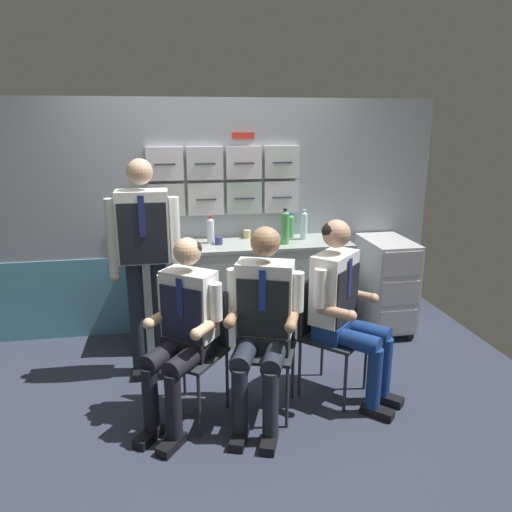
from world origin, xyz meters
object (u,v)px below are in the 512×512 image
object	(u,v)px
service_trolley	(385,282)
coffee_cup_spare	(187,246)
crew_member_standing	(145,251)
crew_member_right	(263,316)
folding_chair_right	(267,333)
crew_member_by_counter	(344,302)
folding_chair_by_counter	(323,323)
folding_chair_left	(197,338)
water_bottle_tall	(290,226)
crew_member_left	(183,326)

from	to	relation	value
service_trolley	coffee_cup_spare	size ratio (longest dim) A/B	12.29
service_trolley	crew_member_standing	distance (m)	2.28
coffee_cup_spare	crew_member_right	bearing A→B (deg)	-68.61
folding_chair_right	crew_member_by_counter	bearing A→B (deg)	-0.73
crew_member_right	folding_chair_by_counter	world-z (taller)	crew_member_right
crew_member_right	crew_member_by_counter	distance (m)	0.62
crew_member_standing	crew_member_by_counter	bearing A→B (deg)	-23.04
folding_chair_left	coffee_cup_spare	xyz separation A→B (m)	(-0.02, 0.97, 0.40)
service_trolley	crew_member_standing	xyz separation A→B (m)	(-2.17, -0.46, 0.54)
folding_chair_right	crew_member_right	size ratio (longest dim) A/B	0.66
folding_chair_left	crew_member_right	bearing A→B (deg)	-21.00
crew_member_standing	coffee_cup_spare	size ratio (longest dim) A/B	23.42
folding_chair_by_counter	water_bottle_tall	bearing A→B (deg)	88.16
crew_member_left	folding_chair_by_counter	xyz separation A→B (m)	(1.01, 0.22, -0.15)
folding_chair_left	water_bottle_tall	size ratio (longest dim) A/B	3.67
crew_member_right	folding_chair_by_counter	distance (m)	0.59
crew_member_left	folding_chair_by_counter	distance (m)	1.05
water_bottle_tall	crew_member_left	bearing A→B (deg)	-127.09
crew_member_by_counter	water_bottle_tall	bearing A→B (deg)	93.38
crew_member_left	crew_member_standing	distance (m)	0.81
service_trolley	crew_member_by_counter	distance (m)	1.34
folding_chair_by_counter	coffee_cup_spare	bearing A→B (deg)	136.90
folding_chair_left	folding_chair_by_counter	world-z (taller)	same
water_bottle_tall	coffee_cup_spare	xyz separation A→B (m)	(-0.97, -0.29, -0.08)
folding_chair_by_counter	water_bottle_tall	xyz separation A→B (m)	(0.04, 1.17, 0.47)
service_trolley	folding_chair_left	world-z (taller)	service_trolley
folding_chair_left	crew_member_standing	world-z (taller)	crew_member_standing
water_bottle_tall	folding_chair_by_counter	bearing A→B (deg)	-91.84
crew_member_left	folding_chair_right	size ratio (longest dim) A/B	1.45
crew_member_left	water_bottle_tall	xyz separation A→B (m)	(1.05, 1.39, 0.32)
folding_chair_right	coffee_cup_spare	size ratio (longest dim) A/B	11.90
folding_chair_right	crew_member_standing	xyz separation A→B (m)	(-0.82, 0.58, 0.48)
service_trolley	crew_member_left	bearing A→B (deg)	-149.02
crew_member_left	crew_member_right	size ratio (longest dim) A/B	0.96
crew_member_by_counter	water_bottle_tall	xyz separation A→B (m)	(-0.08, 1.28, 0.28)
service_trolley	folding_chair_by_counter	size ratio (longest dim) A/B	1.03
folding_chair_right	folding_chair_by_counter	distance (m)	0.45
folding_chair_by_counter	crew_member_by_counter	xyz separation A→B (m)	(0.11, -0.11, 0.19)
folding_chair_left	water_bottle_tall	world-z (taller)	water_bottle_tall
folding_chair_by_counter	coffee_cup_spare	world-z (taller)	coffee_cup_spare
crew_member_by_counter	coffee_cup_spare	size ratio (longest dim) A/B	18.07
service_trolley	crew_member_left	xyz separation A→B (m)	(-1.93, -1.16, 0.21)
crew_member_left	coffee_cup_spare	size ratio (longest dim) A/B	17.27
folding_chair_right	folding_chair_by_counter	xyz separation A→B (m)	(0.44, 0.10, 0.00)
service_trolley	folding_chair_right	size ratio (longest dim) A/B	1.03
folding_chair_by_counter	crew_member_by_counter	size ratio (longest dim) A/B	0.66
water_bottle_tall	folding_chair_left	bearing A→B (deg)	-127.19
folding_chair_left	crew_member_by_counter	xyz separation A→B (m)	(1.03, -0.02, 0.19)
folding_chair_left	crew_member_by_counter	world-z (taller)	crew_member_by_counter
folding_chair_left	coffee_cup_spare	bearing A→B (deg)	91.17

